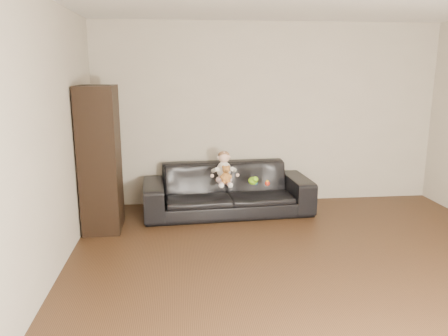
{
  "coord_description": "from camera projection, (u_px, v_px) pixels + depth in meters",
  "views": [
    {
      "loc": [
        -1.32,
        -3.5,
        1.95
      ],
      "look_at": [
        -0.72,
        2.14,
        0.66
      ],
      "focal_mm": 35.0,
      "sensor_mm": 36.0,
      "label": 1
    }
  ],
  "objects": [
    {
      "name": "wall_left",
      "position": [
        27.0,
        154.0,
        3.42
      ],
      "size": [
        0.0,
        5.5,
        5.5
      ],
      "primitive_type": "plane",
      "rotation": [
        1.57,
        0.0,
        1.57
      ],
      "color": "#B4AA97",
      "rests_on": "ground"
    },
    {
      "name": "toy_blue_disc",
      "position": [
        254.0,
        183.0,
        5.88
      ],
      "size": [
        0.12,
        0.12,
        0.01
      ],
      "primitive_type": "cylinder",
      "rotation": [
        0.0,
        0.0,
        0.34
      ],
      "color": "#1A9CD4",
      "rests_on": "sofa"
    },
    {
      "name": "baby",
      "position": [
        224.0,
        170.0,
        5.81
      ],
      "size": [
        0.3,
        0.37,
        0.45
      ],
      "rotation": [
        0.0,
        0.0,
        -0.01
      ],
      "color": "silver",
      "rests_on": "sofa"
    },
    {
      "name": "toy_green",
      "position": [
        253.0,
        181.0,
        5.82
      ],
      "size": [
        0.15,
        0.17,
        0.1
      ],
      "primitive_type": "ellipsoid",
      "rotation": [
        0.0,
        0.0,
        -0.14
      ],
      "color": "#7ED619",
      "rests_on": "sofa"
    },
    {
      "name": "cabinet",
      "position": [
        100.0,
        159.0,
        5.27
      ],
      "size": [
        0.45,
        0.61,
        1.76
      ],
      "primitive_type": "cube",
      "rotation": [
        0.0,
        0.0,
        0.02
      ],
      "color": "black",
      "rests_on": "floor"
    },
    {
      "name": "floor",
      "position": [
        327.0,
        289.0,
        3.96
      ],
      "size": [
        5.5,
        5.5,
        0.0
      ],
      "primitive_type": "plane",
      "color": "#3E2716",
      "rests_on": "ground"
    },
    {
      "name": "toy_rattle",
      "position": [
        267.0,
        183.0,
        5.77
      ],
      "size": [
        0.07,
        0.07,
        0.07
      ],
      "primitive_type": "sphere",
      "rotation": [
        0.0,
        0.0,
        0.05
      ],
      "color": "red",
      "rests_on": "sofa"
    },
    {
      "name": "sofa",
      "position": [
        227.0,
        189.0,
        6.0
      ],
      "size": [
        2.32,
        1.02,
        0.66
      ],
      "primitive_type": "imported",
      "rotation": [
        0.0,
        0.0,
        0.06
      ],
      "color": "black",
      "rests_on": "floor"
    },
    {
      "name": "wall_back",
      "position": [
        269.0,
        115.0,
        6.34
      ],
      "size": [
        5.0,
        0.0,
        5.0
      ],
      "primitive_type": "plane",
      "rotation": [
        1.57,
        0.0,
        0.0
      ],
      "color": "#B4AA97",
      "rests_on": "ground"
    },
    {
      "name": "teddy_bear",
      "position": [
        226.0,
        175.0,
        5.69
      ],
      "size": [
        0.13,
        0.13,
        0.24
      ],
      "rotation": [
        0.0,
        0.0,
        0.01
      ],
      "color": "#AD6E31",
      "rests_on": "sofa"
    },
    {
      "name": "shelf_item",
      "position": [
        100.0,
        127.0,
        5.18
      ],
      "size": [
        0.18,
        0.25,
        0.28
      ],
      "primitive_type": "cube",
      "rotation": [
        0.0,
        0.0,
        0.02
      ],
      "color": "silver",
      "rests_on": "cabinet"
    }
  ]
}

